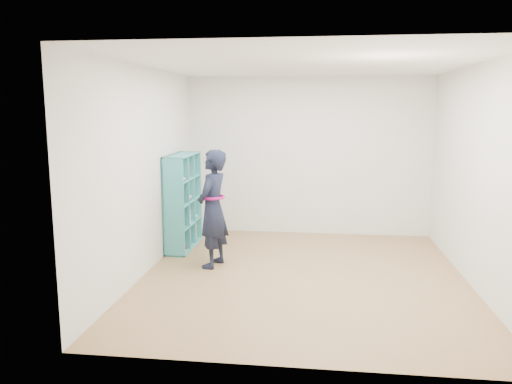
# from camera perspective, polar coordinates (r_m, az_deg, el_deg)

# --- Properties ---
(floor) EXTENTS (4.50, 4.50, 0.00)m
(floor) POSITION_cam_1_polar(r_m,az_deg,el_deg) (6.38, 5.36, -9.58)
(floor) COLOR olive
(floor) RESTS_ON ground
(ceiling) EXTENTS (4.50, 4.50, 0.00)m
(ceiling) POSITION_cam_1_polar(r_m,az_deg,el_deg) (6.05, 5.75, 14.38)
(ceiling) COLOR white
(ceiling) RESTS_ON wall_back
(wall_left) EXTENTS (0.02, 4.50, 2.60)m
(wall_left) POSITION_cam_1_polar(r_m,az_deg,el_deg) (6.45, -12.53, 2.32)
(wall_left) COLOR silver
(wall_left) RESTS_ON floor
(wall_right) EXTENTS (0.02, 4.50, 2.60)m
(wall_right) POSITION_cam_1_polar(r_m,az_deg,el_deg) (6.35, 23.90, 1.62)
(wall_right) COLOR silver
(wall_right) RESTS_ON floor
(wall_back) EXTENTS (4.00, 0.02, 2.60)m
(wall_back) POSITION_cam_1_polar(r_m,az_deg,el_deg) (8.31, 5.99, 4.07)
(wall_back) COLOR silver
(wall_back) RESTS_ON floor
(wall_front) EXTENTS (4.00, 0.02, 2.60)m
(wall_front) POSITION_cam_1_polar(r_m,az_deg,el_deg) (3.86, 4.60, -2.22)
(wall_front) COLOR silver
(wall_front) RESTS_ON floor
(bookshelf) EXTENTS (0.31, 1.06, 1.42)m
(bookshelf) POSITION_cam_1_polar(r_m,az_deg,el_deg) (7.56, -8.50, -1.21)
(bookshelf) COLOR teal
(bookshelf) RESTS_ON floor
(person) EXTENTS (0.49, 0.64, 1.56)m
(person) POSITION_cam_1_polar(r_m,az_deg,el_deg) (6.58, -4.97, -1.92)
(person) COLOR black
(person) RESTS_ON floor
(smartphone) EXTENTS (0.03, 0.09, 0.13)m
(smartphone) POSITION_cam_1_polar(r_m,az_deg,el_deg) (6.71, -5.83, -0.82)
(smartphone) COLOR silver
(smartphone) RESTS_ON person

